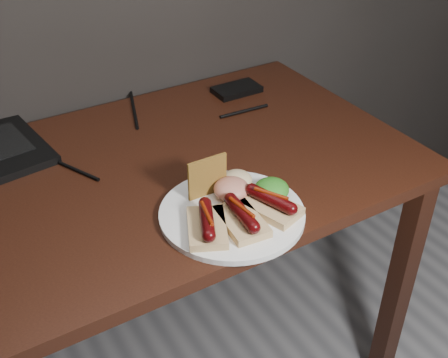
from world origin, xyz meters
name	(u,v)px	position (x,y,z in m)	size (l,w,h in m)	color
desk	(109,216)	(0.00, 1.38, 0.66)	(1.40, 0.70, 0.75)	#33180C
hard_drive	(237,89)	(0.47, 1.61, 0.76)	(0.13, 0.07, 0.02)	black
desk_cables	(78,151)	(-0.01, 1.53, 0.75)	(1.00, 0.41, 0.01)	black
plate	(232,214)	(0.17, 1.15, 0.76)	(0.28, 0.28, 0.01)	white
bread_sausage_left	(207,224)	(0.10, 1.12, 0.78)	(0.11, 0.13, 0.04)	#E3C585
bread_sausage_center	(242,218)	(0.17, 1.10, 0.78)	(0.08, 0.12, 0.04)	#E3C585
bread_sausage_right	(271,204)	(0.24, 1.11, 0.78)	(0.10, 0.13, 0.04)	#E3C585
crispbread	(207,177)	(0.16, 1.22, 0.80)	(0.09, 0.01, 0.09)	olive
salad_greens	(272,189)	(0.27, 1.14, 0.78)	(0.07, 0.07, 0.04)	#1A5110
salsa_mound	(231,189)	(0.20, 1.19, 0.78)	(0.07, 0.07, 0.04)	#9E0F15
coleslaw_mound	(237,180)	(0.22, 1.21, 0.78)	(0.06, 0.06, 0.04)	beige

